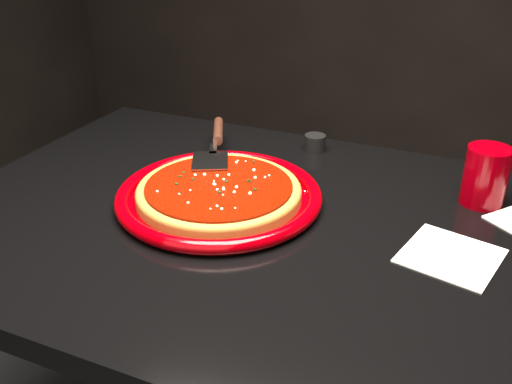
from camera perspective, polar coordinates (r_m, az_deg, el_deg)
table at (r=1.21m, az=1.73°, el=-18.43°), size 1.20×0.80×0.75m
plate at (r=1.04m, az=-3.71°, el=-0.39°), size 0.48×0.48×0.03m
pizza_crust at (r=1.03m, az=-3.72°, el=-0.18°), size 0.39×0.39×0.01m
pizza_crust_rim at (r=1.03m, az=-3.73°, el=0.19°), size 0.39×0.39×0.02m
pizza_sauce at (r=1.03m, az=-3.74°, el=0.46°), size 0.34×0.34×0.01m
parmesan_dusting at (r=1.02m, az=-3.75°, el=0.83°), size 0.26×0.26×0.01m
basil_flecks at (r=1.02m, az=-3.75°, el=0.78°), size 0.24×0.24×0.00m
pizza_server at (r=1.18m, az=-4.08°, el=4.90°), size 0.20×0.30×0.02m
cup at (r=1.09m, az=21.97°, el=1.48°), size 0.09×0.09×0.11m
napkin_a at (r=0.94m, az=18.89°, el=-6.05°), size 0.16×0.16×0.00m
ramekin at (r=1.26m, az=5.92°, el=4.92°), size 0.06×0.06×0.04m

